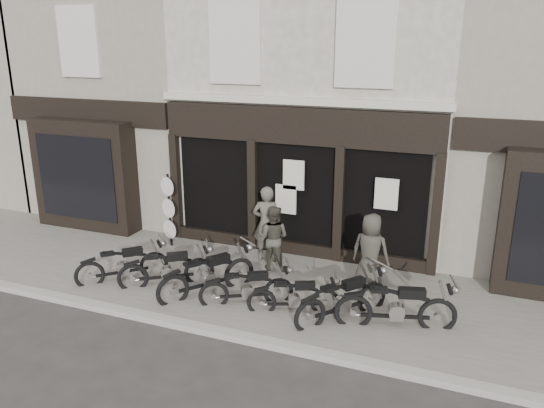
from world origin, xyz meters
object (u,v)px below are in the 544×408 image
(motorcycle_2, at_px, (208,279))
(motorcycle_1, at_px, (168,272))
(motorcycle_4, at_px, (295,300))
(motorcycle_3, at_px, (248,291))
(man_left, at_px, (267,224))
(motorcycle_0, at_px, (123,267))
(man_right, at_px, (370,252))
(advert_sign_post, at_px, (169,214))
(motorcycle_6, at_px, (397,311))
(motorcycle_5, at_px, (343,303))
(man_centre, at_px, (273,238))

(motorcycle_2, bearing_deg, motorcycle_1, 123.53)
(motorcycle_1, height_order, motorcycle_4, motorcycle_1)
(motorcycle_1, distance_m, motorcycle_2, 1.06)
(motorcycle_3, height_order, man_left, man_left)
(motorcycle_1, xyz_separation_m, motorcycle_3, (2.05, -0.15, -0.03))
(motorcycle_3, bearing_deg, motorcycle_2, 144.53)
(motorcycle_0, xyz_separation_m, motorcycle_2, (2.16, 0.10, 0.04))
(man_right, bearing_deg, advert_sign_post, 0.17)
(motorcycle_1, relative_size, man_left, 0.98)
(advert_sign_post, bearing_deg, motorcycle_6, 0.69)
(advert_sign_post, bearing_deg, motorcycle_0, -68.80)
(motorcycle_2, distance_m, motorcycle_5, 3.02)
(man_right, bearing_deg, motorcycle_6, 125.72)
(motorcycle_2, xyz_separation_m, man_centre, (0.86, 1.72, 0.47))
(motorcycle_3, distance_m, motorcycle_6, 3.09)
(man_centre, distance_m, man_right, 2.38)
(motorcycle_4, xyz_separation_m, man_right, (1.20, 1.61, 0.62))
(motorcycle_3, height_order, motorcycle_6, motorcycle_6)
(motorcycle_2, distance_m, motorcycle_6, 4.07)
(motorcycle_2, relative_size, man_left, 1.06)
(motorcycle_1, relative_size, man_centre, 1.19)
(motorcycle_4, xyz_separation_m, man_left, (-1.51, 2.20, 0.73))
(advert_sign_post, bearing_deg, motorcycle_3, -15.56)
(motorcycle_1, height_order, motorcycle_5, motorcycle_5)
(motorcycle_4, bearing_deg, man_centre, 100.62)
(motorcycle_0, relative_size, advert_sign_post, 0.80)
(motorcycle_2, bearing_deg, man_centre, 9.09)
(motorcycle_5, bearing_deg, motorcycle_0, 130.10)
(motorcycle_2, bearing_deg, man_left, 21.64)
(man_left, xyz_separation_m, advert_sign_post, (-2.79, -0.02, -0.06))
(motorcycle_5, bearing_deg, advert_sign_post, 107.28)
(motorcycle_2, distance_m, motorcycle_4, 2.03)
(motorcycle_0, height_order, man_centre, man_centre)
(motorcycle_0, xyz_separation_m, man_right, (5.40, 1.63, 0.58))
(motorcycle_3, bearing_deg, man_right, 6.88)
(motorcycle_2, xyz_separation_m, motorcycle_4, (2.03, -0.08, -0.09))
(motorcycle_0, bearing_deg, motorcycle_2, -41.95)
(motorcycle_5, relative_size, motorcycle_6, 0.83)
(motorcycle_6, bearing_deg, motorcycle_2, 164.62)
(motorcycle_1, height_order, man_centre, man_centre)
(man_right, relative_size, advert_sign_post, 0.82)
(motorcycle_5, height_order, advert_sign_post, advert_sign_post)
(motorcycle_3, bearing_deg, motorcycle_1, 146.70)
(motorcycle_2, relative_size, motorcycle_6, 0.89)
(motorcycle_4, relative_size, motorcycle_6, 0.78)
(motorcycle_2, height_order, motorcycle_6, motorcycle_2)
(motorcycle_1, distance_m, man_centre, 2.60)
(advert_sign_post, bearing_deg, motorcycle_1, -41.12)
(motorcycle_1, relative_size, motorcycle_2, 0.93)
(motorcycle_1, relative_size, advert_sign_post, 0.90)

